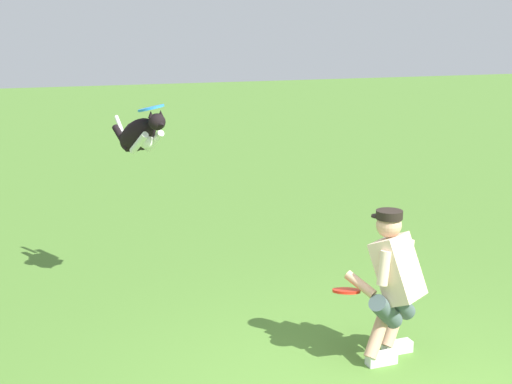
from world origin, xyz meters
TOP-DOWN VIEW (x-y plane):
  - person at (-0.52, -0.81)m, footprint 0.71×0.54m
  - dog at (1.08, -3.24)m, footprint 0.48×1.05m
  - frisbee_flying at (1.01, -2.96)m, footprint 0.34×0.35m
  - frisbee_held at (-0.16, -0.95)m, footprint 0.33×0.33m

SIDE VIEW (x-z plane):
  - frisbee_held at x=-0.16m, z-range 0.57..0.65m
  - person at x=-0.52m, z-range 0.05..1.34m
  - dog at x=1.08m, z-range 1.38..1.95m
  - frisbee_flying at x=1.01m, z-range 1.92..2.02m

